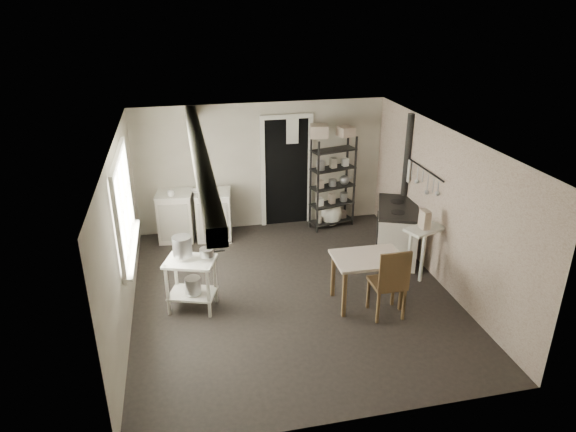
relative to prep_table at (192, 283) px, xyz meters
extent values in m
plane|color=black|center=(1.43, 0.08, -0.40)|extent=(5.00, 5.00, 0.00)
plane|color=silver|center=(1.43, 0.08, 1.90)|extent=(5.00, 5.00, 0.00)
cube|color=#B7AF9C|center=(1.43, 2.58, 0.75)|extent=(4.50, 0.02, 2.30)
cube|color=#B7AF9C|center=(1.43, -2.42, 0.75)|extent=(4.50, 0.02, 2.30)
cube|color=#B7AF9C|center=(-0.82, 0.08, 0.75)|extent=(0.02, 5.00, 2.30)
cube|color=#B7AF9C|center=(3.68, 0.08, 0.75)|extent=(0.02, 5.00, 2.30)
cylinder|color=#B2B2B5|center=(-0.08, 0.06, 0.54)|extent=(0.32, 0.32, 0.27)
cylinder|color=#B2B2B5|center=(0.23, -0.01, 0.45)|extent=(0.22, 0.22, 0.11)
cylinder|color=#B2B2B5|center=(0.01, -0.05, -0.02)|extent=(0.26, 0.26, 0.23)
imported|color=white|center=(0.21, 2.23, 0.55)|extent=(0.31, 0.31, 0.06)
imported|color=white|center=(-0.21, 2.12, 0.57)|extent=(0.17, 0.17, 0.10)
imported|color=white|center=(2.39, 2.23, 0.96)|extent=(0.10, 0.10, 0.17)
cube|color=beige|center=(2.40, 2.28, 1.61)|extent=(0.36, 0.33, 0.22)
cube|color=beige|center=(2.88, 2.26, 1.59)|extent=(0.32, 0.30, 0.17)
cube|color=beige|center=(3.36, -0.01, 0.61)|extent=(0.12, 0.18, 0.27)
imported|color=white|center=(2.61, -0.51, 0.40)|extent=(0.12, 0.12, 0.09)
ellipsoid|color=silver|center=(2.67, 2.24, -0.16)|extent=(0.43, 0.38, 0.47)
cylinder|color=white|center=(2.82, -0.04, -0.33)|extent=(0.14, 0.14, 0.14)
camera|label=1|loc=(-0.02, -6.18, 3.61)|focal=32.00mm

